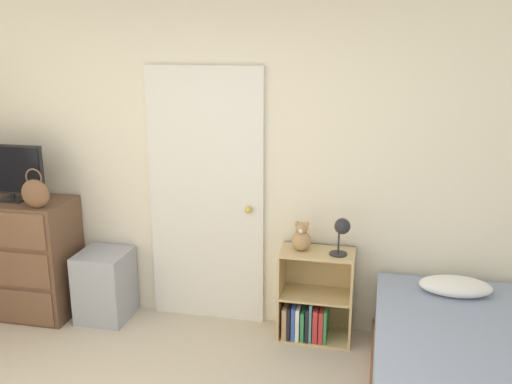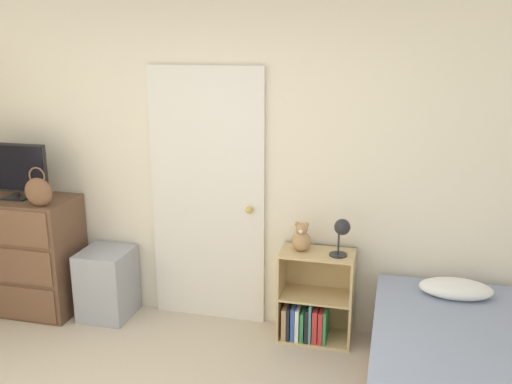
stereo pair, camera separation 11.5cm
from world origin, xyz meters
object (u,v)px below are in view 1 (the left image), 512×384
at_px(dresser, 22,257).
at_px(tv, 10,172).
at_px(bed, 464,384).
at_px(teddy_bear, 301,238).
at_px(desk_lamp, 342,230).
at_px(storage_bin, 105,285).
at_px(handbag, 35,193).
at_px(bookshelf, 312,305).

xyz_separation_m(dresser, tv, (-0.01, -0.01, 0.72)).
relative_size(dresser, tv, 1.67).
distance_m(tv, bed, 3.60).
bearing_deg(teddy_bear, dresser, -177.78).
xyz_separation_m(teddy_bear, bed, (1.09, -0.82, -0.53)).
xyz_separation_m(teddy_bear, desk_lamp, (0.30, -0.05, 0.10)).
relative_size(storage_bin, desk_lamp, 2.00).
distance_m(dresser, handbag, 0.69).
relative_size(handbag, bookshelf, 0.44).
bearing_deg(handbag, dresser, 151.29).
xyz_separation_m(tv, storage_bin, (0.72, 0.05, -0.92)).
relative_size(storage_bin, teddy_bear, 2.53).
height_order(tv, desk_lamp, tv).
distance_m(teddy_bear, desk_lamp, 0.32).
bearing_deg(desk_lamp, teddy_bear, 171.06).
bearing_deg(teddy_bear, desk_lamp, -8.94).
height_order(bookshelf, teddy_bear, teddy_bear).
bearing_deg(desk_lamp, dresser, -179.07).
bearing_deg(bed, teddy_bear, 143.04).
bearing_deg(storage_bin, bed, -16.11).
bearing_deg(storage_bin, handbag, -153.93).
height_order(dresser, storage_bin, dresser).
relative_size(dresser, teddy_bear, 4.33).
bearing_deg(dresser, handbag, -28.71).
relative_size(handbag, storage_bin, 0.55).
bearing_deg(bed, tv, 168.02).
height_order(handbag, bookshelf, handbag).
bearing_deg(bookshelf, tv, -177.68).
relative_size(handbag, desk_lamp, 1.09).
height_order(storage_bin, bookshelf, bookshelf).
bearing_deg(dresser, tv, -140.03).
height_order(handbag, storage_bin, handbag).
relative_size(storage_bin, bed, 0.29).
xyz_separation_m(handbag, bed, (3.09, -0.57, -0.83)).
bearing_deg(handbag, desk_lamp, 5.02).
distance_m(dresser, teddy_bear, 2.31).
bearing_deg(desk_lamp, handbag, -174.98).
xyz_separation_m(handbag, teddy_bear, (2.00, 0.25, -0.29)).
bearing_deg(bookshelf, storage_bin, -178.51).
bearing_deg(bed, bookshelf, 140.75).
distance_m(handbag, teddy_bear, 2.03).
distance_m(dresser, tv, 0.72).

